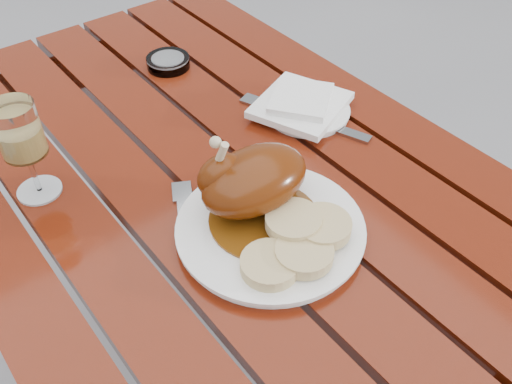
% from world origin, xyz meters
% --- Properties ---
extents(ground, '(60.00, 60.00, 0.00)m').
position_xyz_m(ground, '(0.00, 0.00, 0.00)').
color(ground, slate).
rests_on(ground, ground).
extents(table, '(0.80, 1.20, 0.75)m').
position_xyz_m(table, '(0.00, 0.00, 0.38)').
color(table, maroon).
rests_on(table, ground).
extents(dinner_plate, '(0.34, 0.34, 0.02)m').
position_xyz_m(dinner_plate, '(-0.01, -0.19, 0.76)').
color(dinner_plate, white).
rests_on(dinner_plate, table).
extents(roast_duck, '(0.18, 0.18, 0.13)m').
position_xyz_m(roast_duck, '(-0.01, -0.14, 0.82)').
color(roast_duck, '#5D310A').
rests_on(roast_duck, dinner_plate).
extents(bread_dumplings, '(0.18, 0.13, 0.03)m').
position_xyz_m(bread_dumplings, '(-0.01, -0.25, 0.78)').
color(bread_dumplings, '#DCC886').
rests_on(bread_dumplings, dinner_plate).
extents(wine_glass, '(0.08, 0.08, 0.17)m').
position_xyz_m(wine_glass, '(-0.25, 0.11, 0.83)').
color(wine_glass, tan).
rests_on(wine_glass, table).
extents(side_plate, '(0.20, 0.20, 0.01)m').
position_xyz_m(side_plate, '(0.24, 0.00, 0.76)').
color(side_plate, white).
rests_on(side_plate, table).
extents(napkin, '(0.20, 0.20, 0.01)m').
position_xyz_m(napkin, '(0.23, 0.01, 0.77)').
color(napkin, white).
rests_on(napkin, side_plate).
extents(ashtray, '(0.10, 0.10, 0.02)m').
position_xyz_m(ashtray, '(0.12, 0.31, 0.76)').
color(ashtray, '#B2B7BC').
rests_on(ashtray, table).
extents(fork, '(0.09, 0.15, 0.01)m').
position_xyz_m(fork, '(-0.10, -0.10, 0.75)').
color(fork, gray).
rests_on(fork, table).
extents(knife, '(0.10, 0.22, 0.01)m').
position_xyz_m(knife, '(0.23, -0.03, 0.75)').
color(knife, gray).
rests_on(knife, table).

